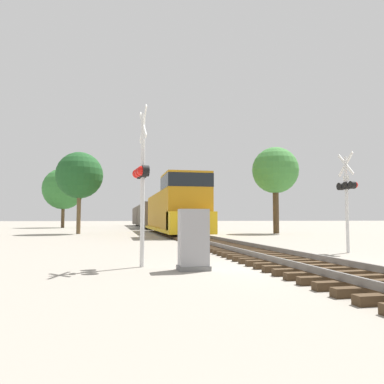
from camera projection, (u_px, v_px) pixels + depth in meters
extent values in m
plane|color=gray|center=(295.00, 267.00, 10.29)|extent=(400.00, 400.00, 0.00)
cube|color=#42301E|center=(377.00, 284.00, 7.07)|extent=(2.60, 0.22, 0.16)
cube|color=#42301E|center=(357.00, 279.00, 7.66)|extent=(2.60, 0.22, 0.16)
cube|color=#42301E|center=(340.00, 275.00, 8.25)|extent=(2.60, 0.22, 0.16)
cube|color=#42301E|center=(325.00, 271.00, 8.83)|extent=(2.60, 0.22, 0.16)
cube|color=#42301E|center=(312.00, 268.00, 9.42)|extent=(2.60, 0.22, 0.16)
cube|color=#42301E|center=(300.00, 265.00, 10.00)|extent=(2.60, 0.22, 0.16)
cube|color=#42301E|center=(290.00, 262.00, 10.59)|extent=(2.60, 0.22, 0.16)
cube|color=#42301E|center=(281.00, 260.00, 11.18)|extent=(2.60, 0.22, 0.16)
cube|color=#42301E|center=(273.00, 258.00, 11.76)|extent=(2.60, 0.22, 0.16)
cube|color=#42301E|center=(265.00, 256.00, 12.35)|extent=(2.60, 0.22, 0.16)
cube|color=#42301E|center=(258.00, 254.00, 12.94)|extent=(2.60, 0.22, 0.16)
cube|color=#42301E|center=(252.00, 253.00, 13.52)|extent=(2.60, 0.22, 0.16)
cube|color=#42301E|center=(246.00, 251.00, 14.11)|extent=(2.60, 0.22, 0.16)
cube|color=#42301E|center=(241.00, 250.00, 14.69)|extent=(2.60, 0.22, 0.16)
cube|color=#42301E|center=(236.00, 249.00, 15.28)|extent=(2.60, 0.22, 0.16)
cube|color=#42301E|center=(232.00, 248.00, 15.87)|extent=(2.60, 0.22, 0.16)
cube|color=#42301E|center=(228.00, 247.00, 16.45)|extent=(2.60, 0.22, 0.16)
cube|color=#42301E|center=(224.00, 246.00, 17.04)|extent=(2.60, 0.22, 0.16)
cube|color=#42301E|center=(220.00, 245.00, 17.63)|extent=(2.60, 0.22, 0.16)
cube|color=#42301E|center=(217.00, 244.00, 18.21)|extent=(2.60, 0.22, 0.16)
cube|color=#42301E|center=(214.00, 243.00, 18.80)|extent=(2.60, 0.22, 0.16)
cube|color=#42301E|center=(211.00, 243.00, 19.38)|extent=(2.60, 0.22, 0.16)
cube|color=#42301E|center=(208.00, 242.00, 19.97)|extent=(2.60, 0.22, 0.16)
cube|color=#42301E|center=(205.00, 241.00, 20.56)|extent=(2.60, 0.22, 0.16)
cube|color=#42301E|center=(203.00, 241.00, 21.14)|extent=(2.60, 0.22, 0.16)
cube|color=#42301E|center=(200.00, 240.00, 21.73)|extent=(2.60, 0.22, 0.16)
cube|color=#42301E|center=(198.00, 239.00, 22.32)|extent=(2.60, 0.22, 0.16)
cube|color=#42301E|center=(196.00, 239.00, 22.90)|extent=(2.60, 0.22, 0.16)
cube|color=#42301E|center=(194.00, 238.00, 23.49)|extent=(2.60, 0.22, 0.16)
cube|color=#42301E|center=(192.00, 238.00, 24.07)|extent=(2.60, 0.22, 0.16)
cube|color=#42301E|center=(190.00, 237.00, 24.66)|extent=(2.60, 0.22, 0.16)
cube|color=#42301E|center=(188.00, 237.00, 25.25)|extent=(2.60, 0.22, 0.16)
cube|color=#42301E|center=(187.00, 237.00, 25.83)|extent=(2.60, 0.22, 0.16)
cube|color=#42301E|center=(185.00, 236.00, 26.42)|extent=(2.60, 0.22, 0.16)
cube|color=#42301E|center=(184.00, 236.00, 27.01)|extent=(2.60, 0.22, 0.16)
cube|color=#42301E|center=(182.00, 235.00, 27.59)|extent=(2.60, 0.22, 0.16)
cube|color=#42301E|center=(181.00, 235.00, 28.18)|extent=(2.60, 0.22, 0.16)
cube|color=#42301E|center=(180.00, 235.00, 28.76)|extent=(2.60, 0.22, 0.16)
cube|color=#42301E|center=(178.00, 234.00, 29.35)|extent=(2.60, 0.22, 0.16)
cube|color=slate|center=(270.00, 258.00, 10.17)|extent=(0.07, 160.00, 0.15)
cube|color=slate|center=(318.00, 257.00, 10.45)|extent=(0.07, 160.00, 0.15)
cube|color=#B77A14|center=(168.00, 212.00, 35.54)|extent=(2.59, 13.20, 3.27)
cube|color=#B77A14|center=(185.00, 203.00, 26.54)|extent=(3.05, 4.15, 4.20)
cube|color=black|center=(185.00, 182.00, 26.65)|extent=(3.08, 4.19, 0.92)
cube|color=gold|center=(191.00, 223.00, 24.42)|extent=(3.05, 1.89, 1.47)
cube|color=gold|center=(172.00, 229.00, 32.67)|extent=(3.11, 18.48, 0.24)
cube|color=black|center=(185.00, 230.00, 26.68)|extent=(1.58, 2.20, 1.00)
cube|color=black|center=(163.00, 227.00, 38.66)|extent=(1.58, 2.20, 1.00)
cube|color=brown|center=(151.00, 215.00, 51.50)|extent=(2.90, 15.62, 3.03)
cube|color=black|center=(155.00, 226.00, 46.45)|extent=(1.58, 2.20, 0.90)
cube|color=black|center=(148.00, 224.00, 56.36)|extent=(1.58, 2.20, 0.90)
cube|color=brown|center=(142.00, 216.00, 68.66)|extent=(2.90, 15.62, 3.03)
cube|color=black|center=(144.00, 224.00, 63.60)|extent=(1.58, 2.20, 0.90)
cube|color=black|center=(140.00, 223.00, 73.52)|extent=(1.58, 2.20, 0.90)
cylinder|color=silver|center=(143.00, 189.00, 10.36)|extent=(0.12, 0.12, 4.26)
cube|color=white|center=(143.00, 124.00, 10.49)|extent=(0.15, 0.92, 0.93)
cube|color=white|center=(143.00, 124.00, 10.49)|extent=(0.15, 0.92, 0.93)
cube|color=black|center=(143.00, 172.00, 10.39)|extent=(0.17, 0.86, 0.06)
cylinder|color=black|center=(140.00, 174.00, 10.72)|extent=(0.22, 0.32, 0.30)
sphere|color=red|center=(137.00, 174.00, 10.69)|extent=(0.26, 0.26, 0.26)
cylinder|color=black|center=(143.00, 172.00, 10.39)|extent=(0.22, 0.32, 0.30)
sphere|color=red|center=(139.00, 172.00, 10.36)|extent=(0.26, 0.26, 0.26)
cylinder|color=black|center=(145.00, 171.00, 10.06)|extent=(0.22, 0.32, 0.30)
sphere|color=red|center=(142.00, 171.00, 10.03)|extent=(0.26, 0.26, 0.26)
cube|color=white|center=(143.00, 144.00, 10.45)|extent=(0.07, 0.32, 0.20)
cylinder|color=silver|center=(347.00, 204.00, 14.55)|extent=(0.12, 0.12, 3.74)
cube|color=white|center=(346.00, 164.00, 14.66)|extent=(0.08, 0.93, 0.93)
cube|color=white|center=(346.00, 164.00, 14.66)|extent=(0.08, 0.93, 0.93)
cube|color=black|center=(346.00, 186.00, 14.60)|extent=(0.10, 0.86, 0.06)
cylinder|color=black|center=(352.00, 185.00, 14.26)|extent=(0.19, 0.31, 0.30)
sphere|color=red|center=(354.00, 185.00, 14.29)|extent=(0.26, 0.26, 0.26)
cylinder|color=black|center=(346.00, 186.00, 14.60)|extent=(0.19, 0.31, 0.30)
sphere|color=red|center=(348.00, 186.00, 14.62)|extent=(0.26, 0.26, 0.26)
cylinder|color=black|center=(341.00, 186.00, 14.94)|extent=(0.19, 0.31, 0.30)
sphere|color=red|center=(343.00, 187.00, 14.96)|extent=(0.26, 0.26, 0.26)
cube|color=white|center=(346.00, 178.00, 14.62)|extent=(0.05, 0.32, 0.20)
cube|color=slate|center=(193.00, 268.00, 9.56)|extent=(0.81, 0.57, 0.12)
cube|color=#939399|center=(193.00, 237.00, 9.61)|extent=(0.74, 0.52, 1.44)
cylinder|color=#473521|center=(276.00, 209.00, 33.28)|extent=(0.52, 0.52, 4.41)
sphere|color=#3D7F38|center=(275.00, 170.00, 33.53)|extent=(4.14, 4.14, 4.14)
cylinder|color=brown|center=(79.00, 211.00, 32.31)|extent=(0.35, 0.35, 3.88)
sphere|color=#1E5123|center=(80.00, 175.00, 32.53)|extent=(4.04, 4.04, 4.04)
cylinder|color=brown|center=(63.00, 214.00, 54.63)|extent=(0.47, 0.47, 3.89)
sphere|color=#337533|center=(63.00, 189.00, 54.90)|extent=(6.03, 6.03, 6.03)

